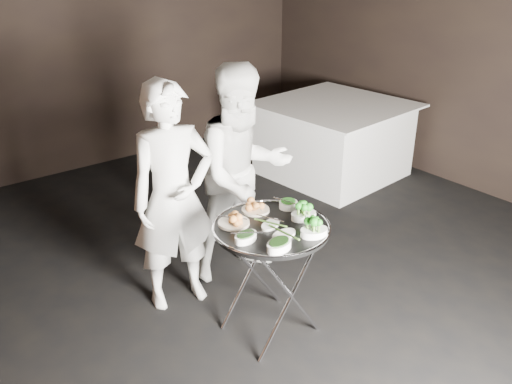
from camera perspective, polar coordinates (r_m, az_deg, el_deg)
floor at (r=3.81m, az=2.45°, el=-13.65°), size 6.00×7.00×0.05m
wall_back at (r=6.15m, az=-19.95°, el=15.54°), size 6.00×0.05×3.00m
tray_stand at (r=3.47m, az=1.55°, el=-8.69°), size 0.52×0.44×0.76m
serving_tray at (r=3.30m, az=1.62°, el=-3.74°), size 0.72×0.72×0.04m
potato_plate_a at (r=3.30m, az=-2.36°, el=-2.93°), size 0.20×0.20×0.07m
potato_plate_b at (r=3.46m, az=-0.05°, el=-1.59°), size 0.18×0.18×0.06m
greens_bowl at (r=3.50m, az=3.42°, el=-1.20°), size 0.12×0.12×0.07m
asparagus_plate_a at (r=3.28m, az=1.54°, el=-3.39°), size 0.18×0.15×0.03m
asparagus_plate_b at (r=3.18m, az=2.95°, el=-4.40°), size 0.18×0.11×0.04m
spinach_bowl_a at (r=3.12m, az=-1.09°, el=-4.67°), size 0.17×0.13×0.06m
spinach_bowl_b at (r=3.04m, az=2.45°, el=-5.49°), size 0.20×0.15×0.07m
broccoli_bowl_a at (r=3.37m, az=5.04°, el=-2.35°), size 0.19×0.16×0.07m
broccoli_bowl_b at (r=3.19m, az=6.13°, el=-4.07°), size 0.20×0.17×0.07m
serving_utensils at (r=3.32m, az=1.10°, el=-2.31°), size 0.58×0.43×0.01m
waiter_left at (r=3.64m, az=-8.69°, el=-0.62°), size 0.64×0.48×1.59m
waiter_right at (r=3.94m, az=-1.31°, el=1.90°), size 0.86×0.71×1.62m
dining_table at (r=5.95m, az=8.13°, el=5.52°), size 1.40×1.40×0.80m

